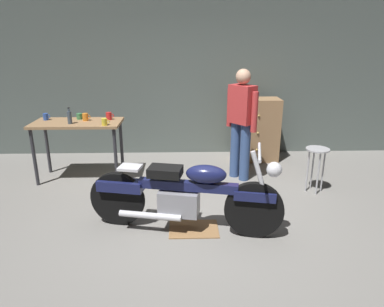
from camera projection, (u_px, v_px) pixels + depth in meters
name	position (u px, v px, depth m)	size (l,w,h in m)	color
ground_plane	(198.00, 225.00, 4.06)	(12.00, 12.00, 0.00)	gray
back_wall	(191.00, 69.00, 6.23)	(8.00, 0.12, 3.10)	#56605B
workbench	(78.00, 129.00, 5.18)	(1.30, 0.64, 0.90)	#99724C
motorcycle	(185.00, 194.00, 3.81)	(2.16, 0.75, 1.00)	black
person_standing	(241.00, 120.00, 5.15)	(0.41, 0.46, 1.67)	#364F81
shop_stool	(317.00, 158.00, 4.80)	(0.32, 0.32, 0.64)	#B2B2B7
wooden_dresser	(255.00, 130.00, 6.10)	(0.80, 0.47, 1.10)	#99724C
drip_tray	(194.00, 229.00, 3.96)	(0.56, 0.40, 0.01)	olive
mug_green_speckled	(80.00, 116.00, 5.30)	(0.12, 0.09, 0.09)	#3D7F4C
mug_blue_enamel	(46.00, 117.00, 5.24)	(0.11, 0.08, 0.10)	#2D51AD
mug_orange_travel	(85.00, 117.00, 5.20)	(0.12, 0.08, 0.11)	orange
mug_yellow_tall	(105.00, 122.00, 4.91)	(0.11, 0.08, 0.10)	yellow
mug_red_diner	(109.00, 116.00, 5.26)	(0.12, 0.08, 0.11)	red
bottle	(70.00, 117.00, 4.99)	(0.06, 0.06, 0.24)	#3F4C59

